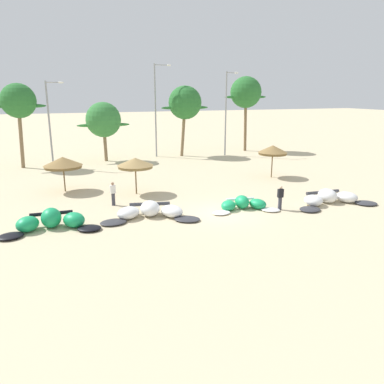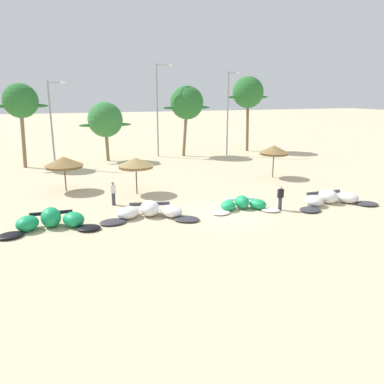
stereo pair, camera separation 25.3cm
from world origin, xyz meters
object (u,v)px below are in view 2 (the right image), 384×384
object	(u,v)px
palm_center_right	(248,93)
lamppost_west	(53,120)
kite_left	(150,211)
person_by_umbrellas	(113,193)
beach_umbrella_near_palms	(274,150)
lamppost_west_center	(159,106)
palm_left	(21,102)
beach_umbrella_near_van	(64,162)
person_near_kites	(280,198)
kite_far_left	(51,221)
kite_left_of_center	(243,205)
beach_umbrella_middle	(136,163)
palm_left_of_gap	(105,120)
kite_center	(331,199)
lamppost_east_center	(229,110)
palm_center_left	(187,103)

from	to	relation	value
palm_center_right	lamppost_west	xyz separation A→B (m)	(-23.67, -3.27, -2.61)
kite_left	person_by_umbrellas	bearing A→B (deg)	116.57
beach_umbrella_near_palms	palm_center_right	bearing A→B (deg)	70.40
lamppost_west_center	palm_left	bearing A→B (deg)	-172.46
beach_umbrella_near_van	person_near_kites	xyz separation A→B (m)	(12.91, -10.07, -1.46)
kite_far_left	kite_left_of_center	bearing A→B (deg)	-2.82
beach_umbrella_near_palms	person_near_kites	distance (m)	10.08
person_by_umbrellas	person_near_kites	bearing A→B (deg)	-26.15
beach_umbrella_middle	palm_left_of_gap	bearing A→B (deg)	90.24
beach_umbrella_middle	lamppost_west_center	world-z (taller)	lamppost_west_center
kite_left_of_center	kite_center	xyz separation A→B (m)	(6.25, -0.98, 0.04)
kite_far_left	palm_left_of_gap	world-z (taller)	palm_left_of_gap
beach_umbrella_middle	palm_left_of_gap	size ratio (longest dim) A/B	0.43
beach_umbrella_near_van	palm_left	size ratio (longest dim) A/B	0.35
kite_left_of_center	palm_center_right	xyz separation A→B (m)	(12.47, 22.89, 7.09)
palm_center_right	lamppost_east_center	world-z (taller)	lamppost_east_center
lamppost_east_center	lamppost_west_center	bearing A→B (deg)	165.32
beach_umbrella_near_van	beach_umbrella_middle	distance (m)	5.71
palm_left	lamppost_east_center	distance (m)	22.67
beach_umbrella_near_palms	beach_umbrella_near_van	bearing A→B (deg)	175.49
kite_left	lamppost_east_center	bearing A→B (deg)	53.38
kite_center	palm_left	distance (m)	30.26
beach_umbrella_near_van	person_near_kites	distance (m)	16.43
kite_left	kite_center	xyz separation A→B (m)	(12.37, -1.58, 0.01)
palm_left_of_gap	lamppost_west_center	size ratio (longest dim) A/B	0.61
kite_left	palm_left_of_gap	world-z (taller)	palm_left_of_gap
kite_center	lamppost_east_center	distance (m)	22.15
kite_far_left	palm_center_left	world-z (taller)	palm_center_left
palm_left	palm_left_of_gap	xyz separation A→B (m)	(8.26, 1.01, -2.05)
kite_center	beach_umbrella_near_van	distance (m)	19.83
person_near_kites	lamppost_west_center	bearing A→B (deg)	93.93
kite_left	person_near_kites	xyz separation A→B (m)	(8.32, -1.54, 0.45)
lamppost_west	kite_left_of_center	bearing A→B (deg)	-60.30
person_near_kites	palm_left_of_gap	size ratio (longest dim) A/B	0.25
beach_umbrella_near_palms	lamppost_west	distance (m)	21.93
palm_left_of_gap	beach_umbrella_middle	bearing A→B (deg)	-89.76
palm_center_right	kite_left_of_center	bearing A→B (deg)	-118.58
beach_umbrella_near_palms	palm_left	bearing A→B (deg)	148.53
beach_umbrella_near_palms	lamppost_west	xyz separation A→B (m)	(-18.26, 11.91, 2.33)
kite_far_left	beach_umbrella_near_van	xyz separation A→B (m)	(1.15, 8.54, 1.84)
kite_left	kite_left_of_center	xyz separation A→B (m)	(6.12, -0.59, -0.03)
beach_umbrella_middle	lamppost_west_center	distance (m)	17.69
kite_far_left	lamppost_east_center	xyz separation A→B (m)	(20.48, 19.86, 5.01)
beach_umbrella_near_palms	lamppost_west_center	world-z (taller)	lamppost_west_center
kite_center	beach_umbrella_near_van	size ratio (longest dim) A/B	2.16
kite_far_left	lamppost_west_center	bearing A→B (deg)	60.49
lamppost_east_center	kite_left	bearing A→B (deg)	-126.62
beach_umbrella_near_van	palm_center_left	bearing A→B (deg)	41.18
palm_left_of_gap	lamppost_west_center	world-z (taller)	lamppost_west_center
beach_umbrella_near_van	beach_umbrella_middle	xyz separation A→B (m)	(5.02, -2.72, 0.10)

